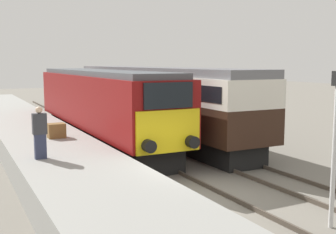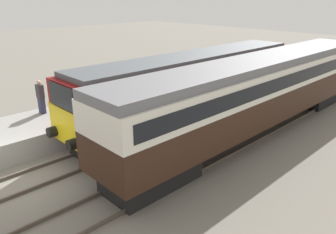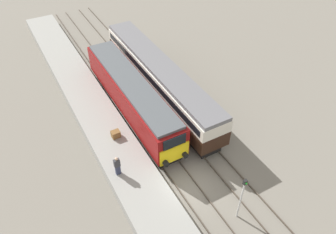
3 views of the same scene
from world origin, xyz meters
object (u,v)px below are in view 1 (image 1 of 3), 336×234
(passenger_carriage, at_px, (151,94))
(signal_post, at_px, (335,136))
(locomotive, at_px, (100,102))
(luggage_crate, at_px, (56,131))
(person_on_platform, at_px, (40,133))

(passenger_carriage, bearing_deg, signal_post, -96.68)
(locomotive, height_order, luggage_crate, locomotive)
(locomotive, xyz_separation_m, signal_post, (1.70, -13.41, 0.22))
(passenger_carriage, bearing_deg, locomotive, -162.10)
(signal_post, distance_m, luggage_crate, 11.29)
(person_on_platform, distance_m, signal_post, 8.89)
(person_on_platform, bearing_deg, locomotive, 58.12)
(person_on_platform, xyz_separation_m, luggage_crate, (1.30, 3.64, -0.55))
(passenger_carriage, distance_m, signal_post, 14.61)
(signal_post, bearing_deg, luggage_crate, 114.32)
(passenger_carriage, bearing_deg, luggage_crate, -146.05)
(passenger_carriage, relative_size, person_on_platform, 11.02)
(locomotive, bearing_deg, luggage_crate, -132.81)
(passenger_carriage, xyz_separation_m, luggage_crate, (-6.33, -4.26, -1.02))
(signal_post, bearing_deg, locomotive, 97.22)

